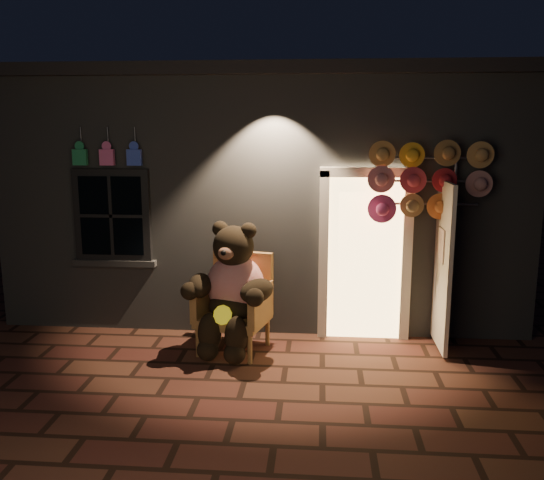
# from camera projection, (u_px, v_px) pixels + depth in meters

# --- Properties ---
(ground) EXTENTS (60.00, 60.00, 0.00)m
(ground) POSITION_uv_depth(u_px,v_px,m) (244.00, 381.00, 6.16)
(ground) COLOR #512E1F
(ground) RESTS_ON ground
(shop_building) EXTENTS (7.30, 5.95, 3.51)m
(shop_building) POSITION_uv_depth(u_px,v_px,m) (274.00, 183.00, 9.72)
(shop_building) COLOR slate
(shop_building) RESTS_ON ground
(wicker_armchair) EXTENTS (0.94, 0.89, 1.17)m
(wicker_armchair) POSITION_uv_depth(u_px,v_px,m) (236.00, 302.00, 6.98)
(wicker_armchair) COLOR #AE7C43
(wicker_armchair) RESTS_ON ground
(teddy_bear) EXTENTS (1.11, 0.98, 1.57)m
(teddy_bear) POSITION_uv_depth(u_px,v_px,m) (232.00, 289.00, 6.80)
(teddy_bear) COLOR red
(teddy_bear) RESTS_ON ground
(hat_rack) EXTENTS (1.42, 0.22, 2.52)m
(hat_rack) POSITION_uv_depth(u_px,v_px,m) (425.00, 182.00, 6.85)
(hat_rack) COLOR #59595E
(hat_rack) RESTS_ON ground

